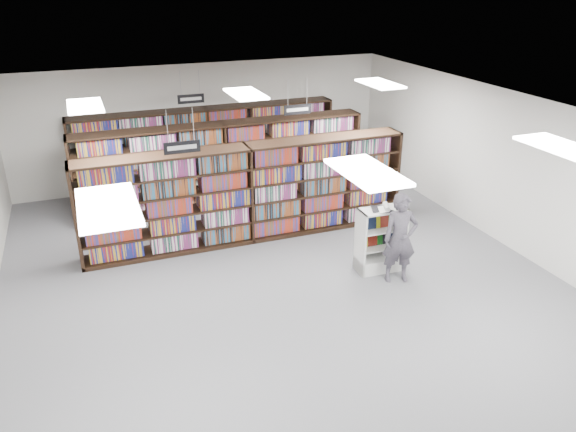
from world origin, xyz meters
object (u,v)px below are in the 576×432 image
object	(u,v)px
endcap_display	(379,248)
open_book	(387,208)
bookshelf_row_near	(249,194)
shopper	(400,239)

from	to	relation	value
endcap_display	open_book	distance (m)	0.86
endcap_display	open_book	size ratio (longest dim) A/B	1.93
bookshelf_row_near	shopper	bearing A→B (deg)	-52.56
open_book	shopper	xyz separation A→B (m)	(0.06, -0.44, -0.45)
open_book	shopper	size ratio (longest dim) A/B	0.38
bookshelf_row_near	shopper	size ratio (longest dim) A/B	4.04
endcap_display	open_book	bearing A→B (deg)	-56.65
bookshelf_row_near	shopper	distance (m)	3.41
endcap_display	shopper	bearing A→B (deg)	-76.43
bookshelf_row_near	endcap_display	world-z (taller)	bookshelf_row_near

